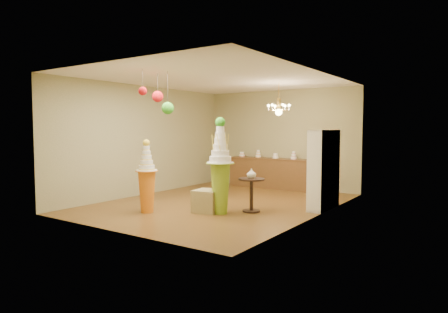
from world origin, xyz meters
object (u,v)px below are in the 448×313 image
Objects in this scene: pedestal_green at (220,176)px; sideboard at (275,173)px; pedestal_orange at (147,185)px; round_table at (251,190)px.

pedestal_green is 0.68× the size of sideboard.
pedestal_orange is 0.52× the size of sideboard.
pedestal_orange is 4.78m from sideboard.
pedestal_green is at bearing -79.96° from sideboard.
sideboard is at bearing 81.58° from pedestal_orange.
pedestal_orange is 2.15× the size of round_table.
sideboard is (-0.70, 3.93, -0.34)m from pedestal_green.
sideboard is 4.10× the size of round_table.
round_table is at bearing -71.22° from sideboard.
round_table is at bearing 35.65° from pedestal_orange.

